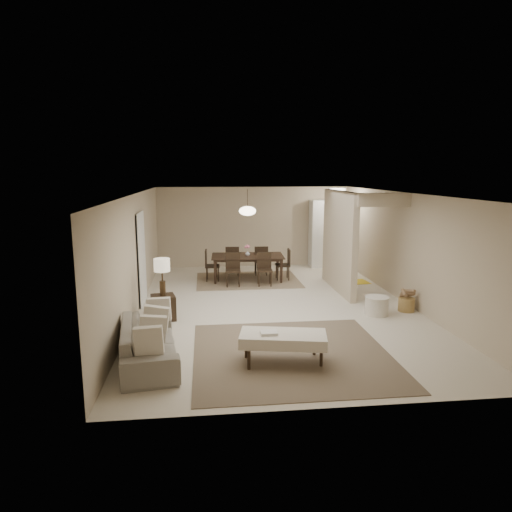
{
  "coord_description": "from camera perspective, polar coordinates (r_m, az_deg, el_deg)",
  "views": [
    {
      "loc": [
        -1.54,
        -9.71,
        2.96
      ],
      "look_at": [
        -0.37,
        0.55,
        1.05
      ],
      "focal_mm": 32.0,
      "sensor_mm": 36.0,
      "label": 1
    }
  ],
  "objects": [
    {
      "name": "dining_table",
      "position": [
        12.58,
        -1.05,
        -1.51
      ],
      "size": [
        2.01,
        1.19,
        0.69
      ],
      "primitive_type": "imported",
      "rotation": [
        0.0,
        0.0,
        -0.05
      ],
      "color": "black",
      "rests_on": "dining_rug"
    },
    {
      "name": "floor",
      "position": [
        10.26,
        2.42,
        -6.28
      ],
      "size": [
        9.0,
        9.0,
        0.0
      ],
      "primitive_type": "plane",
      "color": "beige",
      "rests_on": "ground"
    },
    {
      "name": "wicker_basket",
      "position": [
        10.38,
        18.28,
        -5.77
      ],
      "size": [
        0.44,
        0.44,
        0.29
      ],
      "primitive_type": "cylinder",
      "rotation": [
        0.0,
        0.0,
        -0.32
      ],
      "color": "olive",
      "rests_on": "floor"
    },
    {
      "name": "dining_rug",
      "position": [
        12.65,
        -1.04,
        -3.02
      ],
      "size": [
        2.8,
        2.1,
        0.01
      ],
      "primitive_type": "cube",
      "color": "#756549",
      "rests_on": "floor"
    },
    {
      "name": "flush_light",
      "position": [
        13.48,
        10.17,
        8.2
      ],
      "size": [
        0.44,
        0.44,
        0.05
      ],
      "primitive_type": "cylinder",
      "color": "white",
      "rests_on": "ceiling"
    },
    {
      "name": "vase",
      "position": [
        12.5,
        -1.05,
        0.34
      ],
      "size": [
        0.13,
        0.13,
        0.14
      ],
      "primitive_type": "imported",
      "rotation": [
        0.0,
        0.0,
        -0.02
      ],
      "color": "white",
      "rests_on": "dining_table"
    },
    {
      "name": "dining_chairs",
      "position": [
        12.56,
        -1.05,
        -1.12
      ],
      "size": [
        2.34,
        1.73,
        0.87
      ],
      "color": "black",
      "rests_on": "dining_rug"
    },
    {
      "name": "side_table",
      "position": [
        9.49,
        -11.5,
        -6.32
      ],
      "size": [
        0.54,
        0.54,
        0.5
      ],
      "primitive_type": "cube",
      "rotation": [
        0.0,
        0.0,
        0.22
      ],
      "color": "black",
      "rests_on": "floor"
    },
    {
      "name": "doorway",
      "position": [
        10.59,
        -14.15,
        -0.39
      ],
      "size": [
        0.04,
        0.9,
        2.04
      ],
      "primitive_type": "cube",
      "color": "black",
      "rests_on": "floor"
    },
    {
      "name": "ceiling",
      "position": [
        9.84,
        2.54,
        7.8
      ],
      "size": [
        9.0,
        9.0,
        0.0
      ],
      "primitive_type": "plane",
      "rotation": [
        3.14,
        0.0,
        0.0
      ],
      "color": "white",
      "rests_on": "back_wall"
    },
    {
      "name": "table_lamp",
      "position": [
        9.29,
        -11.68,
        -1.52
      ],
      "size": [
        0.32,
        0.32,
        0.76
      ],
      "color": "#422F1C",
      "rests_on": "side_table"
    },
    {
      "name": "back_wall",
      "position": [
        14.39,
        -0.3,
        3.66
      ],
      "size": [
        6.0,
        0.0,
        6.0
      ],
      "primitive_type": "plane",
      "rotation": [
        1.57,
        0.0,
        0.0
      ],
      "color": "#BFAD91",
      "rests_on": "floor"
    },
    {
      "name": "yellow_mat",
      "position": [
        12.68,
        11.83,
        -3.22
      ],
      "size": [
        0.97,
        0.66,
        0.01
      ],
      "primitive_type": "cube",
      "rotation": [
        0.0,
        0.0,
        0.11
      ],
      "color": "yellow",
      "rests_on": "floor"
    },
    {
      "name": "right_wall",
      "position": [
        10.85,
        18.33,
        0.88
      ],
      "size": [
        0.0,
        9.0,
        9.0
      ],
      "primitive_type": "plane",
      "rotation": [
        1.57,
        0.0,
        -1.57
      ],
      "color": "#BFAD91",
      "rests_on": "floor"
    },
    {
      "name": "partition",
      "position": [
        11.58,
        10.35,
        1.82
      ],
      "size": [
        0.15,
        2.5,
        2.5
      ],
      "primitive_type": "cube",
      "color": "#BFAD91",
      "rests_on": "floor"
    },
    {
      "name": "pantry_cabinet",
      "position": [
        14.52,
        9.12,
        2.79
      ],
      "size": [
        1.2,
        0.55,
        2.1
      ],
      "primitive_type": "cube",
      "color": "white",
      "rests_on": "floor"
    },
    {
      "name": "round_pouf",
      "position": [
        9.94,
        14.86,
        -6.04
      ],
      "size": [
        0.5,
        0.5,
        0.39
      ],
      "primitive_type": "cylinder",
      "color": "beige",
      "rests_on": "floor"
    },
    {
      "name": "living_rug",
      "position": [
        7.69,
        4.48,
        -12.12
      ],
      "size": [
        3.2,
        3.2,
        0.01
      ],
      "primitive_type": "cube",
      "color": "brown",
      "rests_on": "floor"
    },
    {
      "name": "pendant_light",
      "position": [
        12.35,
        -1.07,
        5.66
      ],
      "size": [
        0.46,
        0.46,
        0.71
      ],
      "color": "#422F1C",
      "rests_on": "ceiling"
    },
    {
      "name": "sofa",
      "position": [
        7.51,
        -13.26,
        -10.48
      ],
      "size": [
        2.2,
        1.1,
        0.62
      ],
      "primitive_type": "imported",
      "rotation": [
        0.0,
        0.0,
        1.71
      ],
      "color": "gray",
      "rests_on": "floor"
    },
    {
      "name": "left_wall",
      "position": [
        9.97,
        -14.82,
        0.25
      ],
      "size": [
        0.0,
        9.0,
        9.0
      ],
      "primitive_type": "plane",
      "rotation": [
        1.57,
        0.0,
        1.57
      ],
      "color": "#BFAD91",
      "rests_on": "floor"
    },
    {
      "name": "ottoman_bench",
      "position": [
        7.24,
        3.4,
        -10.34
      ],
      "size": [
        1.43,
        0.86,
        0.48
      ],
      "rotation": [
        0.0,
        0.0,
        -0.2
      ],
      "color": "beige",
      "rests_on": "living_rug"
    }
  ]
}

